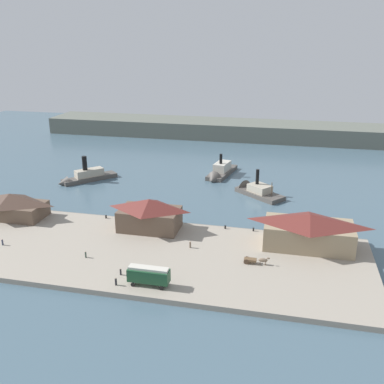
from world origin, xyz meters
name	(u,v)px	position (x,y,z in m)	size (l,w,h in m)	color
ground_plane	(159,219)	(0.00, 0.00, 0.00)	(320.00, 320.00, 0.00)	#476070
quay_promenade	(131,252)	(0.00, -22.00, 0.60)	(110.00, 36.00, 1.20)	#9E9384
seawall_edge	(155,222)	(0.00, -3.60, 0.50)	(110.00, 0.80, 1.00)	gray
ferry_shed_west_terminal	(11,205)	(-39.28, -10.26, 4.65)	(18.92, 9.58, 6.79)	brown
ferry_shed_central_terminal	(149,214)	(0.61, -9.58, 5.40)	(15.58, 9.65, 8.26)	brown
ferry_shed_east_terminal	(309,230)	(40.36, -10.78, 5.36)	(20.93, 11.12, 8.21)	#998466
street_tram	(149,275)	(8.92, -35.74, 3.57)	(8.43, 2.77, 4.03)	#1E4C2D
horse_cart	(255,260)	(28.97, -22.17, 2.13)	(5.62, 1.51, 1.87)	brown
pedestrian_walking_west	(86,255)	(-8.71, -27.77, 1.91)	(0.38, 0.38, 1.55)	#3D4C42
pedestrian_by_tram	(190,245)	(13.25, -17.75, 1.97)	(0.42, 0.42, 1.69)	#6B5B4C
pedestrian_at_waters_edge	(2,242)	(-30.96, -26.42, 1.93)	(0.39, 0.39, 1.59)	#33384C
pedestrian_near_cart	(121,272)	(1.87, -33.24, 1.90)	(0.38, 0.38, 1.54)	#232328
pedestrian_walking_east	(116,282)	(2.45, -37.23, 1.97)	(0.42, 0.42, 1.69)	#232328
mooring_post_center_west	(253,229)	(26.99, -4.95, 1.65)	(0.44, 0.44, 0.90)	black
mooring_post_east	(106,217)	(-13.42, -5.50, 1.65)	(0.44, 0.44, 0.90)	black
mooring_post_center_east	(225,227)	(19.69, -5.11, 1.65)	(0.44, 0.44, 0.90)	black
ferry_approaching_west	(84,177)	(-35.66, 26.72, 1.64)	(17.53, 18.76, 10.39)	#514C47
ferry_mid_harbor	(220,172)	(10.21, 43.28, 1.47)	(9.32, 21.67, 10.17)	#514C47
ferry_outer_harbor	(254,190)	(24.27, 26.83, 1.26)	(17.80, 16.00, 10.73)	#514C47
far_headland	(222,129)	(0.00, 110.00, 4.00)	(180.00, 24.00, 8.00)	#60665B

